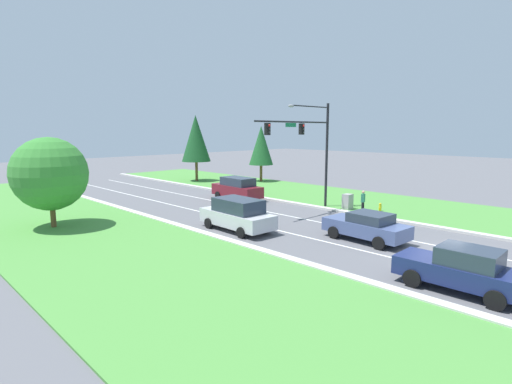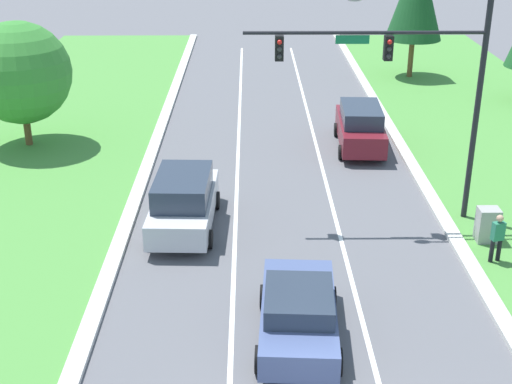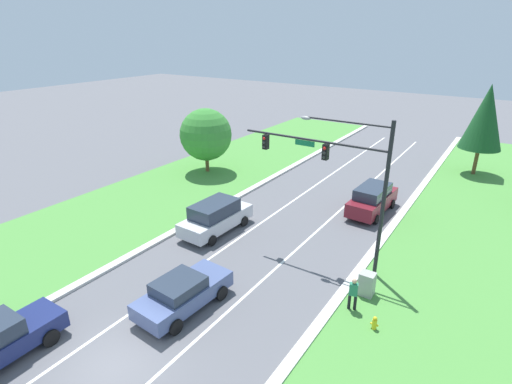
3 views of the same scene
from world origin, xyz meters
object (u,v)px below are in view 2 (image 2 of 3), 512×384
object	(u,v)px
silver_suv	(184,201)
utility_cabinet	(487,226)
burgundy_suv	(360,126)
slate_blue_sedan	(299,313)
oak_near_left_tree	(20,73)
traffic_signal_mast	(414,71)
pedestrian	(497,237)

from	to	relation	value
silver_suv	utility_cabinet	size ratio (longest dim) A/B	4.13
burgundy_suv	utility_cabinet	distance (m)	9.89
utility_cabinet	silver_suv	bearing A→B (deg)	172.80
slate_blue_sedan	burgundy_suv	size ratio (longest dim) A/B	0.93
oak_near_left_tree	utility_cabinet	bearing A→B (deg)	-28.59
silver_suv	oak_near_left_tree	world-z (taller)	oak_near_left_tree
burgundy_suv	slate_blue_sedan	bearing A→B (deg)	-101.23
slate_blue_sedan	burgundy_suv	xyz separation A→B (m)	(3.77, 14.94, 0.18)
slate_blue_sedan	utility_cabinet	world-z (taller)	slate_blue_sedan
silver_suv	oak_near_left_tree	distance (m)	11.84
silver_suv	utility_cabinet	distance (m)	10.29
slate_blue_sedan	silver_suv	xyz separation A→B (m)	(-3.54, 6.77, 0.18)
oak_near_left_tree	silver_suv	bearing A→B (deg)	-47.45
slate_blue_sedan	burgundy_suv	bearing A→B (deg)	79.27
oak_near_left_tree	slate_blue_sedan	bearing A→B (deg)	-53.39
traffic_signal_mast	burgundy_suv	xyz separation A→B (m)	(-0.43, 7.55, -4.40)
burgundy_suv	traffic_signal_mast	bearing A→B (deg)	-83.82
utility_cabinet	slate_blue_sedan	bearing A→B (deg)	-140.53
utility_cabinet	oak_near_left_tree	bearing A→B (deg)	151.41
traffic_signal_mast	pedestrian	distance (m)	6.03
slate_blue_sedan	utility_cabinet	distance (m)	8.63
utility_cabinet	pedestrian	distance (m)	1.46
oak_near_left_tree	pedestrian	bearing A→B (deg)	-32.18
slate_blue_sedan	burgundy_suv	distance (m)	15.41
utility_cabinet	traffic_signal_mast	bearing A→B (deg)	142.27
silver_suv	pedestrian	size ratio (longest dim) A/B	3.06
slate_blue_sedan	silver_suv	world-z (taller)	silver_suv
slate_blue_sedan	oak_near_left_tree	size ratio (longest dim) A/B	0.84
silver_suv	pedestrian	xyz separation A→B (m)	(10.03, -2.71, -0.07)
burgundy_suv	utility_cabinet	bearing A→B (deg)	-70.07
traffic_signal_mast	oak_near_left_tree	bearing A→B (deg)	153.03
slate_blue_sedan	oak_near_left_tree	xyz separation A→B (m)	(-11.38, 15.31, 2.59)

